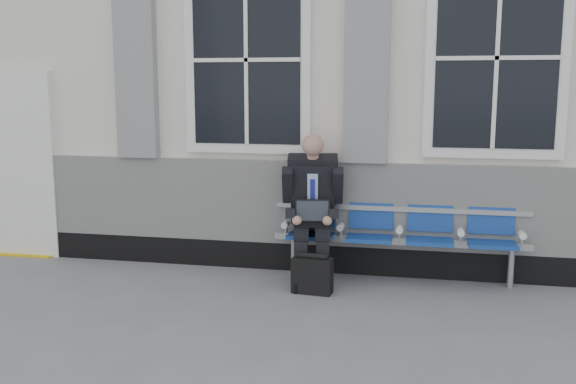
# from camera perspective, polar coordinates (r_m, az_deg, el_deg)

# --- Properties ---
(ground) EXTENTS (70.00, 70.00, 0.00)m
(ground) POSITION_cam_1_polar(r_m,az_deg,el_deg) (5.55, 14.79, -11.87)
(ground) COLOR slate
(ground) RESTS_ON ground
(station_building) EXTENTS (14.40, 4.40, 4.49)m
(station_building) POSITION_cam_1_polar(r_m,az_deg,el_deg) (8.65, 14.09, 10.74)
(station_building) COLOR silver
(station_building) RESTS_ON ground
(bench) EXTENTS (2.60, 0.47, 0.91)m
(bench) POSITION_cam_1_polar(r_m,az_deg,el_deg) (6.65, 9.90, -3.16)
(bench) COLOR #9EA0A3
(bench) RESTS_ON ground
(businessman) EXTENTS (0.66, 0.88, 1.51)m
(businessman) POSITION_cam_1_polar(r_m,az_deg,el_deg) (6.55, 2.19, -0.96)
(businessman) COLOR black
(businessman) RESTS_ON ground
(briefcase) EXTENTS (0.40, 0.20, 0.40)m
(briefcase) POSITION_cam_1_polar(r_m,az_deg,el_deg) (6.25, 2.17, -7.36)
(briefcase) COLOR black
(briefcase) RESTS_ON ground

